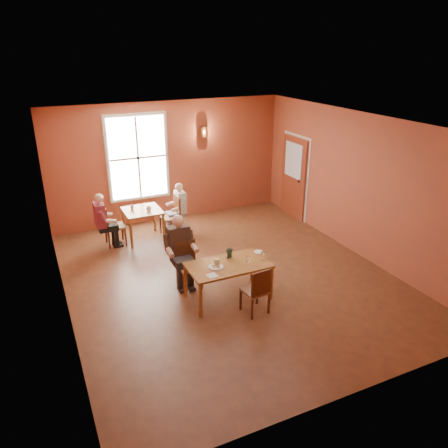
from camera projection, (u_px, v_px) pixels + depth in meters
name	position (u px, v px, depth m)	size (l,w,h in m)	color
ground	(228.00, 277.00, 8.61)	(6.00, 7.00, 0.01)	brown
wall_back	(169.00, 162.00, 10.97)	(6.00, 0.04, 3.00)	brown
wall_front	(356.00, 298.00, 5.10)	(6.00, 0.04, 3.00)	brown
wall_left	(57.00, 232.00, 6.88)	(0.04, 7.00, 3.00)	brown
wall_right	(357.00, 185.00, 9.19)	(0.04, 7.00, 3.00)	brown
ceiling	(229.00, 123.00, 7.46)	(6.00, 7.00, 0.04)	white
window	(138.00, 158.00, 10.54)	(1.36, 0.10, 1.96)	white
door	(293.00, 178.00, 11.27)	(0.12, 1.04, 2.10)	maroon
wall_sconce	(203.00, 132.00, 10.97)	(0.16, 0.16, 0.28)	brown
main_table	(228.00, 281.00, 7.78)	(1.44, 0.81, 0.67)	brown
chair_diner_main	(189.00, 266.00, 8.09)	(0.39, 0.39, 0.88)	#502D19
diner_main	(189.00, 256.00, 7.98)	(0.53, 0.53, 1.33)	black
chair_empty	(255.00, 290.00, 7.33)	(0.38, 0.38, 0.86)	#56351B
plate_food	(216.00, 266.00, 7.54)	(0.26, 0.26, 0.03)	silver
sandwich	(217.00, 263.00, 7.60)	(0.09, 0.08, 0.10)	tan
goblet_b	(263.00, 256.00, 7.74)	(0.07, 0.07, 0.18)	white
goblet_c	(248.00, 261.00, 7.57)	(0.08, 0.08, 0.19)	white
menu_stand	(229.00, 253.00, 7.85)	(0.11, 0.05, 0.18)	#203C2A
knife	(233.00, 272.00, 7.39)	(0.19, 0.01, 0.00)	silver
napkin	(212.00, 275.00, 7.28)	(0.16, 0.16, 0.01)	white
side_plate	(258.00, 252.00, 8.10)	(0.16, 0.16, 0.01)	silver
second_table	(143.00, 225.00, 10.12)	(0.83, 0.83, 0.73)	brown
chair_diner_white	(170.00, 216.00, 10.33)	(0.42, 0.42, 0.94)	brown
diner_white	(171.00, 211.00, 10.29)	(0.47, 0.47, 1.18)	silver
chair_diner_maroon	(115.00, 225.00, 9.83)	(0.41, 0.41, 0.93)	brown
diner_maroon	(113.00, 219.00, 9.76)	(0.49, 0.49, 1.24)	maroon
cup_a	(149.00, 209.00, 9.92)	(0.12, 0.12, 0.09)	silver
cup_b	(132.00, 207.00, 10.01)	(0.10, 0.10, 0.09)	silver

